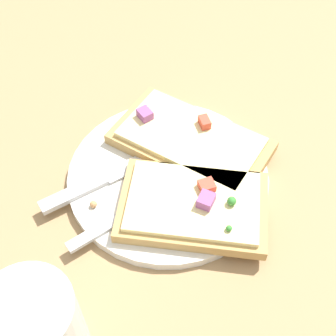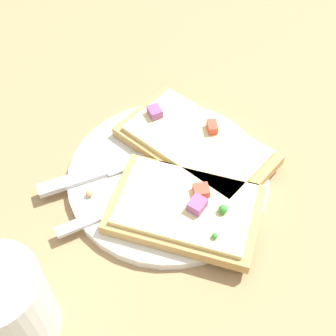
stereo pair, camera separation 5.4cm
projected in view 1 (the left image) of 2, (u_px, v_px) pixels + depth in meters
The scene contains 8 objects.
ground_plane at pixel (168, 179), 0.56m from camera, with size 4.00×4.00×0.00m, color #9E7A51.
plate at pixel (168, 176), 0.55m from camera, with size 0.24×0.24×0.01m.
fork at pixel (166, 191), 0.53m from camera, with size 0.21×0.12×0.01m.
knife at pixel (113, 175), 0.54m from camera, with size 0.19×0.12×0.01m.
pizza_slice_main at pixel (191, 141), 0.56m from camera, with size 0.11×0.19×0.03m.
pizza_slice_corner at pixel (193, 205), 0.51m from camera, with size 0.15×0.19×0.03m.
crumb_scatter at pixel (186, 187), 0.53m from camera, with size 0.14×0.14×0.01m.
drinking_glass at pixel (37, 329), 0.40m from camera, with size 0.08×0.08×0.10m.
Camera 1 is at (-0.29, -0.15, 0.45)m, focal length 50.00 mm.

